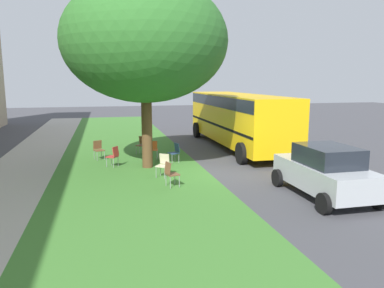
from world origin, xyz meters
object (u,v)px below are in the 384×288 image
at_px(chair_2, 142,144).
at_px(chair_3, 114,155).
at_px(chair_4, 163,164).
at_px(chair_5, 175,151).
at_px(chair_1, 171,172).
at_px(chair_6, 153,148).
at_px(school_bus, 237,115).
at_px(street_tree, 145,41).
at_px(chair_0, 98,148).
at_px(parked_car, 325,171).

xyz_separation_m(chair_2, chair_3, (-2.59, 1.46, 0.00)).
xyz_separation_m(chair_4, chair_5, (2.37, -0.91, 0.00)).
relative_size(chair_1, chair_5, 1.00).
xyz_separation_m(chair_6, school_bus, (2.11, -4.90, 1.24)).
height_order(chair_3, chair_5, same).
height_order(street_tree, chair_1, street_tree).
height_order(chair_0, chair_2, same).
relative_size(street_tree, chair_1, 8.67).
bearing_deg(street_tree, chair_1, -172.41).
bearing_deg(chair_3, chair_5, -85.15).
xyz_separation_m(chair_5, parked_car, (-5.99, -3.61, 0.32)).
distance_m(chair_0, chair_3, 1.82).
bearing_deg(chair_5, chair_4, 159.06).
height_order(street_tree, chair_5, street_tree).
xyz_separation_m(chair_5, school_bus, (3.02, -4.05, 1.24)).
distance_m(chair_0, chair_4, 4.54).
distance_m(chair_3, chair_4, 2.78).
relative_size(chair_0, chair_4, 1.00).
bearing_deg(school_bus, parked_car, 177.22).
bearing_deg(chair_0, chair_6, -102.87).
relative_size(street_tree, chair_0, 8.67).
relative_size(chair_3, chair_5, 1.00).
distance_m(chair_2, parked_car, 9.66).
relative_size(chair_1, chair_2, 1.00).
distance_m(chair_3, chair_5, 2.70).
xyz_separation_m(chair_0, parked_car, (-7.47, -6.93, 0.32)).
xyz_separation_m(street_tree, chair_6, (1.53, -0.44, -4.65)).
distance_m(street_tree, chair_6, 4.91).
relative_size(chair_3, parked_car, 0.24).
bearing_deg(chair_4, chair_2, 3.91).
bearing_deg(chair_6, chair_3, 121.99).
xyz_separation_m(chair_3, parked_car, (-5.76, -6.29, 0.32)).
height_order(chair_1, parked_car, parked_car).
xyz_separation_m(chair_1, chair_5, (3.77, -0.88, 0.00)).
height_order(chair_2, chair_6, same).
bearing_deg(chair_1, chair_5, -13.10).
distance_m(chair_5, chair_6, 1.25).
bearing_deg(parked_car, chair_1, 63.67).
height_order(chair_0, chair_5, same).
height_order(street_tree, chair_2, street_tree).
xyz_separation_m(chair_5, chair_6, (0.92, 0.85, 0.00)).
distance_m(street_tree, chair_2, 5.52).
xyz_separation_m(chair_1, parked_car, (-2.22, -4.49, 0.32)).
relative_size(chair_4, school_bus, 0.08).
relative_size(chair_2, school_bus, 0.08).
bearing_deg(chair_2, school_bus, -82.88).
bearing_deg(school_bus, street_tree, 124.24).
bearing_deg(chair_6, chair_1, 179.72).
bearing_deg(chair_3, chair_2, -29.35).
distance_m(chair_6, parked_car, 8.23).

